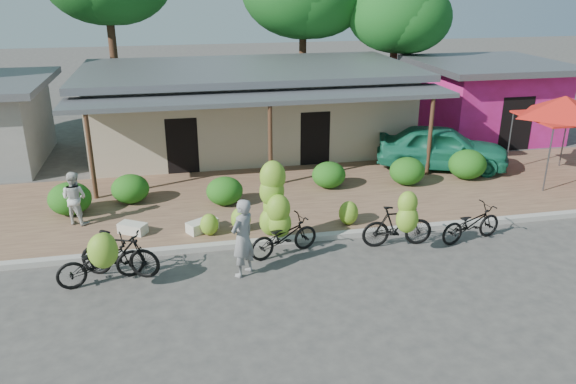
% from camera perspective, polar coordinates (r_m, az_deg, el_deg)
% --- Properties ---
extents(ground, '(100.00, 100.00, 0.00)m').
position_cam_1_polar(ground, '(13.42, 2.89, -8.71)').
color(ground, '#3E3C39').
rests_on(ground, ground).
extents(sidewalk, '(60.00, 6.00, 0.12)m').
position_cam_1_polar(sidewalk, '(17.80, -1.13, -0.71)').
color(sidewalk, '#936E4F').
rests_on(sidewalk, ground).
extents(curb, '(60.00, 0.25, 0.15)m').
position_cam_1_polar(curb, '(15.10, 0.99, -4.79)').
color(curb, '#A8A399').
rests_on(curb, ground).
extents(shop_main, '(13.00, 8.50, 3.35)m').
position_cam_1_polar(shop_main, '(22.93, -3.94, 8.57)').
color(shop_main, '#C1AC92').
rests_on(shop_main, ground).
extents(shop_pink, '(6.00, 6.00, 3.25)m').
position_cam_1_polar(shop_pink, '(26.51, 19.43, 9.02)').
color(shop_pink, '#DE2292').
rests_on(shop_pink, ground).
extents(tree_near_right, '(4.75, 4.60, 6.96)m').
position_cam_1_polar(tree_near_right, '(27.90, 10.51, 17.71)').
color(tree_near_right, '#4E301F').
rests_on(tree_near_right, ground).
extents(hedge_0, '(1.24, 1.11, 0.97)m').
position_cam_1_polar(hedge_0, '(17.55, -21.30, -0.63)').
color(hedge_0, '#1C5613').
rests_on(hedge_0, sidewalk).
extents(hedge_1, '(1.15, 1.03, 0.89)m').
position_cam_1_polar(hedge_1, '(17.88, -15.73, 0.32)').
color(hedge_1, '#1C5613').
rests_on(hedge_1, sidewalk).
extents(hedge_2, '(1.12, 1.01, 0.87)m').
position_cam_1_polar(hedge_2, '(17.18, -6.46, 0.10)').
color(hedge_2, '#1C5613').
rests_on(hedge_2, sidewalk).
extents(hedge_3, '(1.12, 1.00, 0.87)m').
position_cam_1_polar(hedge_3, '(18.51, 4.17, 1.74)').
color(hedge_3, '#1C5613').
rests_on(hedge_3, sidewalk).
extents(hedge_4, '(1.19, 1.07, 0.93)m').
position_cam_1_polar(hedge_4, '(19.16, 12.01, 2.09)').
color(hedge_4, '#1C5613').
rests_on(hedge_4, sidewalk).
extents(hedge_5, '(1.30, 1.17, 1.02)m').
position_cam_1_polar(hedge_5, '(20.24, 17.77, 2.69)').
color(hedge_5, '#1C5613').
rests_on(hedge_5, sidewalk).
extents(red_canopy, '(3.50, 3.50, 2.86)m').
position_cam_1_polar(red_canopy, '(20.97, 26.24, 7.78)').
color(red_canopy, '#59595E').
rests_on(red_canopy, sidewalk).
extents(bike_far_left, '(2.11, 1.50, 1.51)m').
position_cam_1_polar(bike_far_left, '(13.54, -18.45, -6.59)').
color(bike_far_left, black).
rests_on(bike_far_left, ground).
extents(bike_left, '(2.02, 1.41, 1.43)m').
position_cam_1_polar(bike_left, '(13.71, -16.88, -5.97)').
color(bike_left, black).
rests_on(bike_left, ground).
extents(bike_center, '(2.02, 1.43, 2.36)m').
position_cam_1_polar(bike_center, '(14.27, -0.95, -2.66)').
color(bike_center, black).
rests_on(bike_center, ground).
extents(bike_right, '(1.92, 1.22, 1.77)m').
position_cam_1_polar(bike_right, '(14.77, 11.26, -3.13)').
color(bike_right, black).
rests_on(bike_right, ground).
extents(bike_far_right, '(1.99, 1.07, 0.99)m').
position_cam_1_polar(bike_far_right, '(15.77, 18.11, -3.05)').
color(bike_far_right, black).
rests_on(bike_far_right, ground).
extents(loose_banana_a, '(0.49, 0.42, 0.61)m').
position_cam_1_polar(loose_banana_a, '(15.24, -8.00, -3.29)').
color(loose_banana_a, '#94C832').
rests_on(loose_banana_a, sidewalk).
extents(loose_banana_b, '(0.55, 0.46, 0.68)m').
position_cam_1_polar(loose_banana_b, '(15.40, -4.80, -2.74)').
color(loose_banana_b, '#94C832').
rests_on(loose_banana_b, sidewalk).
extents(loose_banana_c, '(0.55, 0.47, 0.69)m').
position_cam_1_polar(loose_banana_c, '(15.81, 6.16, -2.13)').
color(loose_banana_c, '#94C832').
rests_on(loose_banana_c, sidewalk).
extents(sack_near, '(0.93, 0.78, 0.30)m').
position_cam_1_polar(sack_near, '(15.59, -8.69, -3.39)').
color(sack_near, beige).
rests_on(sack_near, sidewalk).
extents(sack_far, '(0.84, 0.72, 0.28)m').
position_cam_1_polar(sack_far, '(15.86, -15.50, -3.56)').
color(sack_far, beige).
rests_on(sack_far, sidewalk).
extents(vendor, '(0.83, 0.81, 1.93)m').
position_cam_1_polar(vendor, '(13.15, -4.63, -4.67)').
color(vendor, gray).
rests_on(vendor, ground).
extents(bystander, '(0.93, 0.86, 1.53)m').
position_cam_1_polar(bystander, '(16.74, -20.88, -0.56)').
color(bystander, beige).
rests_on(bystander, sidewalk).
extents(teal_van, '(4.97, 3.35, 1.57)m').
position_cam_1_polar(teal_van, '(21.04, 15.40, 4.42)').
color(teal_van, '#1A7555').
rests_on(teal_van, sidewalk).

